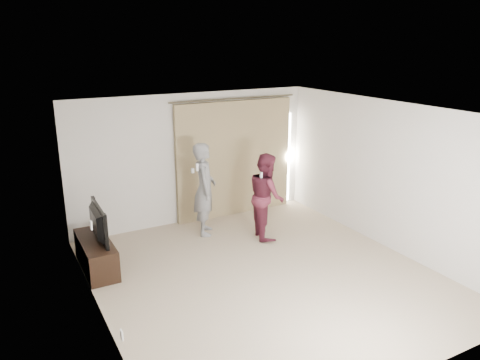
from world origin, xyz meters
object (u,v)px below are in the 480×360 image
object	(u,v)px
tv_console	(96,254)
tv	(93,223)
person_man	(205,189)
person_woman	(266,196)

from	to	relation	value
tv_console	tv	world-z (taller)	tv
tv	person_man	world-z (taller)	person_man
tv_console	person_man	world-z (taller)	person_man
tv_console	person_man	bearing A→B (deg)	12.96
tv_console	person_woman	world-z (taller)	person_woman
person_man	tv_console	bearing A→B (deg)	-167.04
tv_console	person_man	size ratio (longest dim) A/B	0.73
tv	person_man	xyz separation A→B (m)	(2.16, 0.50, 0.10)
tv_console	person_woman	distance (m)	3.16
tv_console	person_man	distance (m)	2.31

